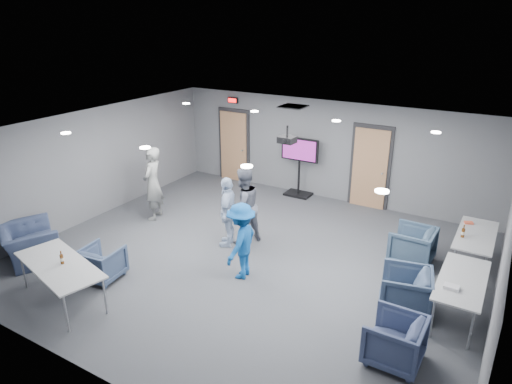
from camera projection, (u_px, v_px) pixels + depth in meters
The scene contains 29 objects.
floor at pixel (252, 258), 9.57m from camera, with size 9.00×9.00×0.00m, color #383A40.
ceiling at pixel (251, 132), 8.60m from camera, with size 9.00×9.00×0.00m, color white.
wall_back at pixel (328, 151), 12.30m from camera, with size 9.00×0.02×2.70m, color slate.
wall_front at pixel (92, 298), 5.87m from camera, with size 9.00×0.02×2.70m, color slate.
wall_left at pixel (95, 164), 11.21m from camera, with size 0.02×8.00×2.70m, color slate.
wall_right at pixel (504, 254), 6.96m from camera, with size 0.02×8.00×2.70m, color slate.
door_left at pixel (234, 146), 13.78m from camera, with size 1.06×0.17×2.24m.
door_right at pixel (370, 168), 11.80m from camera, with size 1.06×0.17×2.24m.
exit_sign at pixel (233, 100), 13.27m from camera, with size 0.32×0.08×0.16m.
hvac_diffuser at pixel (293, 106), 11.09m from camera, with size 0.60×0.60×0.03m, color black.
downlights at pixel (251, 133), 8.60m from camera, with size 6.18×3.78×0.02m.
person_a at pixel (153, 183), 11.15m from camera, with size 0.67×0.44×1.83m, color gray.
person_b at pixel (243, 206), 9.95m from camera, with size 0.84×0.66×1.74m, color slate.
person_c at pixel (228, 212), 9.87m from camera, with size 0.92×0.38×1.57m, color #AFC3E1.
person_d at pixel (241, 241), 8.64m from camera, with size 0.98×0.56×1.52m, color #164D93.
chair_right_a at pixel (412, 245), 9.28m from camera, with size 0.82×0.84×0.77m, color #374A5F.
chair_right_b at pixel (405, 291), 7.75m from camera, with size 0.81×0.84×0.76m, color #36455D.
chair_right_c at pixel (394, 340), 6.59m from camera, with size 0.78×0.80×0.73m, color #374160.
chair_front_a at pixel (102, 263), 8.73m from camera, with size 0.71×0.73×0.66m, color #3B4A66.
chair_front_b at pixel (29, 244), 9.35m from camera, with size 1.16×1.01×0.75m, color #36405D.
table_right_a at pixel (476, 236), 8.99m from camera, with size 0.70×1.68×0.73m.
table_right_b at pixel (462, 282), 7.46m from camera, with size 0.72×1.72×0.73m.
table_front_left at pixel (59, 266), 7.91m from camera, with size 2.12×1.29×0.73m.
bottle_front at pixel (62, 259), 7.88m from camera, with size 0.06×0.06×0.25m.
bottle_right at pixel (463, 233), 8.82m from camera, with size 0.07×0.07×0.26m.
snack_box at pixel (469, 223), 9.43m from camera, with size 0.17×0.11×0.04m, color #DD5437.
wrapper at pixel (451, 287), 7.18m from camera, with size 0.23×0.16×0.05m, color silver.
tv_stand at pixel (299, 163), 12.58m from camera, with size 1.08×0.51×1.66m.
projector at pixel (287, 140), 9.23m from camera, with size 0.35×0.33×0.36m.
Camera 1 is at (4.35, -7.22, 4.75)m, focal length 32.00 mm.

